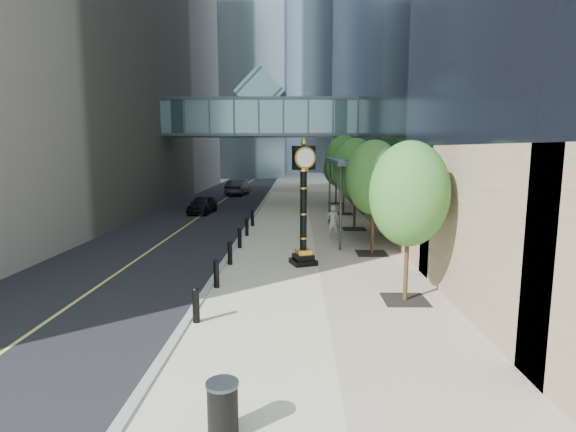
% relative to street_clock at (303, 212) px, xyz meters
% --- Properties ---
extents(ground, '(320.00, 320.00, 0.00)m').
position_rel_street_clock_xyz_m(ground, '(-0.38, -7.50, -2.30)').
color(ground, gray).
rests_on(ground, ground).
extents(road, '(8.00, 180.00, 0.02)m').
position_rel_street_clock_xyz_m(road, '(-7.38, 32.50, -2.29)').
color(road, black).
rests_on(road, ground).
extents(sidewalk, '(8.00, 180.00, 0.06)m').
position_rel_street_clock_xyz_m(sidewalk, '(0.62, 32.50, -2.27)').
color(sidewalk, '#BEB392').
rests_on(sidewalk, ground).
extents(curb, '(0.25, 180.00, 0.07)m').
position_rel_street_clock_xyz_m(curb, '(-3.38, 32.50, -2.26)').
color(curb, gray).
rests_on(curb, ground).
extents(distant_tower_c, '(22.00, 22.00, 65.00)m').
position_rel_street_clock_xyz_m(distant_tower_c, '(-6.38, 112.50, 30.20)').
color(distant_tower_c, '#9CB1C4').
rests_on(distant_tower_c, ground).
extents(skywalk, '(17.00, 4.20, 5.80)m').
position_rel_street_clock_xyz_m(skywalk, '(-3.38, 20.50, 5.41)').
color(skywalk, slate).
rests_on(skywalk, ground).
extents(entrance_canopy, '(3.00, 8.00, 4.38)m').
position_rel_street_clock_xyz_m(entrance_canopy, '(3.10, 6.50, 1.89)').
color(entrance_canopy, '#383F44').
rests_on(entrance_canopy, ground).
extents(bollard_row, '(0.20, 16.20, 0.90)m').
position_rel_street_clock_xyz_m(bollard_row, '(-3.08, 1.50, -1.79)').
color(bollard_row, black).
rests_on(bollard_row, sidewalk).
extents(street_trees, '(2.85, 28.37, 5.86)m').
position_rel_street_clock_xyz_m(street_trees, '(3.22, 8.49, 1.37)').
color(street_trees, black).
rests_on(street_trees, sidewalk).
extents(street_clock, '(1.25, 1.25, 5.16)m').
position_rel_street_clock_xyz_m(street_clock, '(0.00, 0.00, 0.00)').
color(street_clock, black).
rests_on(street_clock, sidewalk).
extents(trash_bin, '(0.58, 0.58, 0.90)m').
position_rel_street_clock_xyz_m(trash_bin, '(-1.51, -11.50, -1.79)').
color(trash_bin, black).
rests_on(trash_bin, sidewalk).
extents(pedestrian, '(0.72, 0.51, 1.87)m').
position_rel_street_clock_xyz_m(pedestrian, '(1.67, 5.30, -1.30)').
color(pedestrian, '#ACA69E').
rests_on(pedestrian, sidewalk).
extents(car_near, '(1.90, 4.06, 1.34)m').
position_rel_street_clock_xyz_m(car_near, '(-7.53, 15.52, -1.61)').
color(car_near, black).
rests_on(car_near, road).
extents(car_far, '(2.30, 5.08, 1.61)m').
position_rel_street_clock_xyz_m(car_far, '(-6.59, 29.54, -1.47)').
color(car_far, black).
rests_on(car_far, road).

